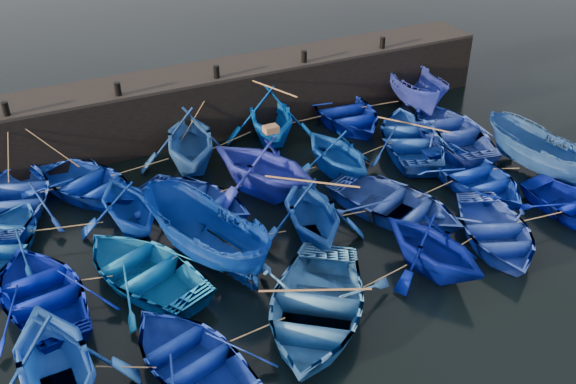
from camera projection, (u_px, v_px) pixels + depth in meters
name	position (u px, v px, depth m)	size (l,w,h in m)	color
ground	(334.00, 259.00, 20.00)	(120.00, 120.00, 0.00)	black
quay_wall	(211.00, 101.00, 27.33)	(26.00, 2.50, 2.50)	black
quay_top	(209.00, 72.00, 26.64)	(26.00, 2.50, 0.12)	black
bollard_0	(6.00, 109.00, 22.73)	(0.24, 0.24, 0.50)	black
bollard_1	(118.00, 89.00, 24.26)	(0.24, 0.24, 0.50)	black
bollard_2	(217.00, 72.00, 25.80)	(0.24, 0.24, 0.50)	black
bollard_3	(304.00, 56.00, 27.33)	(0.24, 0.24, 0.50)	black
bollard_4	(382.00, 43.00, 28.86)	(0.24, 0.24, 0.50)	black
boat_0	(13.00, 198.00, 21.99)	(3.86, 5.39, 1.12)	#1739A6
boat_1	(86.00, 183.00, 22.99)	(3.39, 4.75, 0.98)	#0C2FB5
boat_2	(189.00, 139.00, 24.43)	(3.91, 4.53, 2.39)	#1F4D91
boat_3	(270.00, 114.00, 26.41)	(3.81, 4.42, 2.32)	#034ABF
boat_4	(344.00, 111.00, 28.14)	(3.79, 5.30, 1.10)	#071C9B
boat_5	(415.00, 89.00, 29.16)	(1.93, 5.13, 1.98)	#233298
boat_6	(1.00, 241.00, 20.03)	(3.21, 4.49, 0.93)	#124EA9
boat_7	(129.00, 204.00, 20.88)	(3.24, 3.76, 1.98)	#072F9D
boat_8	(196.00, 200.00, 22.08)	(3.13, 4.37, 0.91)	#1534A5
boat_9	(264.00, 164.00, 22.72)	(3.92, 4.55, 2.39)	#1D2AA6
boat_10	(337.00, 151.00, 23.99)	(3.24, 3.76, 1.98)	#0A42A7
boat_11	(412.00, 137.00, 25.96)	(3.78, 5.29, 1.10)	#143D95
boat_12	(450.00, 130.00, 26.47)	(3.94, 5.51, 1.14)	#2643B3
boat_13	(42.00, 292.00, 17.92)	(3.35, 4.69, 0.97)	#01129C
boat_14	(143.00, 268.00, 18.80)	(3.46, 4.83, 1.00)	#0C63B6
boat_15	(205.00, 237.00, 19.33)	(1.92, 5.11, 1.98)	navy
boat_16	(311.00, 211.00, 20.42)	(3.45, 4.01, 2.11)	#0E3B98
boat_17	(396.00, 204.00, 21.76)	(3.54, 4.95, 1.03)	#213E92
boat_18	(474.00, 176.00, 23.43)	(3.41, 4.77, 0.99)	#0C2DB6
boat_19	(539.00, 154.00, 23.94)	(1.80, 4.77, 1.85)	navy
boat_20	(53.00, 361.00, 14.84)	(3.77, 4.37, 2.30)	blue
boat_21	(192.00, 358.00, 15.85)	(3.18, 4.44, 0.92)	#0D2AA4
boat_22	(315.00, 307.00, 17.28)	(3.90, 5.46, 1.13)	#2C64A6
boat_23	(433.00, 245.00, 18.99)	(3.17, 3.68, 1.94)	#000D7D
boat_24	(496.00, 232.00, 20.46)	(3.23, 4.51, 0.94)	blue
wooden_crate	(271.00, 129.00, 22.15)	(0.50, 0.37, 0.24)	#895F3C
mooring_ropes	(262.00, 163.00, 23.39)	(17.58, 11.98, 2.10)	tan
loose_oars	(330.00, 158.00, 22.06)	(10.67, 12.64, 1.29)	#99724C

